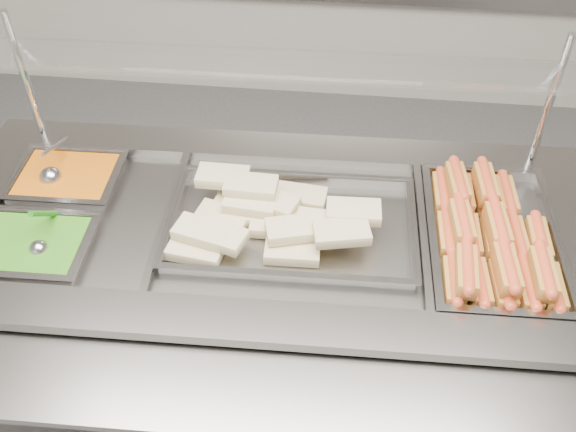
# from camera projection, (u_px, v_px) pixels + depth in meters

# --- Properties ---
(steam_counter) EXTENTS (1.84, 0.85, 0.87)m
(steam_counter) POSITION_uv_depth(u_px,v_px,m) (273.00, 317.00, 2.07)
(steam_counter) COLOR slate
(steam_counter) RESTS_ON ground
(tray_rail) EXTENTS (1.75, 0.40, 0.05)m
(tray_rail) POSITION_uv_depth(u_px,v_px,m) (248.00, 389.00, 1.44)
(tray_rail) COLOR gray
(tray_rail) RESTS_ON steam_counter
(sneeze_guard) EXTENTS (1.61, 0.32, 0.43)m
(sneeze_guard) POSITION_uv_depth(u_px,v_px,m) (276.00, 67.00, 1.68)
(sneeze_guard) COLOR silver
(sneeze_guard) RESTS_ON steam_counter
(pan_hotdogs) EXTENTS (0.34, 0.54, 0.10)m
(pan_hotdogs) POSITION_uv_depth(u_px,v_px,m) (491.00, 244.00, 1.76)
(pan_hotdogs) COLOR gray
(pan_hotdogs) RESTS_ON steam_counter
(pan_wraps) EXTENTS (0.67, 0.40, 0.07)m
(pan_wraps) POSITION_uv_depth(u_px,v_px,m) (291.00, 229.00, 1.78)
(pan_wraps) COLOR gray
(pan_wraps) RESTS_ON steam_counter
(pan_beans) EXTENTS (0.30, 0.24, 0.10)m
(pan_beans) POSITION_uv_depth(u_px,v_px,m) (69.00, 185.00, 1.93)
(pan_beans) COLOR gray
(pan_beans) RESTS_ON steam_counter
(pan_peas) EXTENTS (0.30, 0.24, 0.10)m
(pan_peas) POSITION_uv_depth(u_px,v_px,m) (35.00, 253.00, 1.73)
(pan_peas) COLOR gray
(pan_peas) RESTS_ON steam_counter
(hotdogs_in_buns) EXTENTS (0.30, 0.51, 0.11)m
(hotdogs_in_buns) POSITION_uv_depth(u_px,v_px,m) (489.00, 237.00, 1.72)
(hotdogs_in_buns) COLOR #A36D22
(hotdogs_in_buns) RESTS_ON pan_hotdogs
(tortilla_wraps) EXTENTS (0.56, 0.34, 0.09)m
(tortilla_wraps) POSITION_uv_depth(u_px,v_px,m) (266.00, 217.00, 1.75)
(tortilla_wraps) COLOR beige
(tortilla_wraps) RESTS_ON pan_wraps
(ladle) EXTENTS (0.07, 0.20, 0.13)m
(ladle) POSITION_uv_depth(u_px,v_px,m) (51.00, 176.00, 1.90)
(ladle) COLOR #B1B1B6
(ladle) RESTS_ON pan_beans
(serving_spoon) EXTENTS (0.05, 0.17, 0.14)m
(serving_spoon) POSITION_uv_depth(u_px,v_px,m) (40.00, 243.00, 1.69)
(serving_spoon) COLOR #B1B1B6
(serving_spoon) RESTS_ON pan_peas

